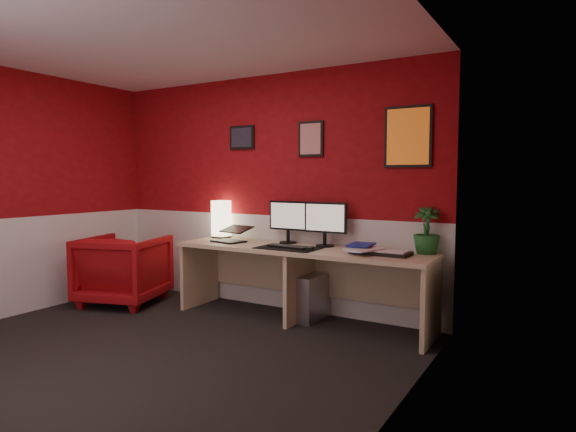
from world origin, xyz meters
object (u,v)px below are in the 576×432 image
(shoji_lamp, at_px, (221,220))
(pc_tower, at_px, (311,297))
(desk, at_px, (300,285))
(monitor_left, at_px, (288,215))
(monitor_right, at_px, (325,217))
(zen_tray, at_px, (390,253))
(armchair, at_px, (124,269))
(laptop, at_px, (229,232))
(potted_plant, at_px, (427,230))

(shoji_lamp, relative_size, pc_tower, 0.89)
(desk, xyz_separation_m, shoji_lamp, (-1.14, 0.23, 0.56))
(monitor_left, relative_size, monitor_right, 1.00)
(zen_tray, distance_m, pc_tower, 0.99)
(shoji_lamp, bearing_deg, monitor_right, -1.80)
(monitor_left, relative_size, armchair, 0.69)
(desk, height_order, laptop, laptop)
(shoji_lamp, relative_size, potted_plant, 0.95)
(monitor_right, bearing_deg, monitor_left, 175.52)
(laptop, height_order, pc_tower, laptop)
(desk, distance_m, pc_tower, 0.19)
(monitor_left, bearing_deg, monitor_right, -4.48)
(zen_tray, relative_size, potted_plant, 0.83)
(armchair, bearing_deg, pc_tower, 176.28)
(zen_tray, relative_size, armchair, 0.42)
(potted_plant, bearing_deg, zen_tray, -136.78)
(shoji_lamp, distance_m, armchair, 1.22)
(monitor_left, xyz_separation_m, monitor_right, (0.44, -0.03, 0.00))
(shoji_lamp, xyz_separation_m, pc_tower, (1.21, -0.11, -0.70))
(desk, distance_m, shoji_lamp, 1.29)
(shoji_lamp, xyz_separation_m, armchair, (-0.90, -0.62, -0.55))
(shoji_lamp, relative_size, monitor_left, 0.69)
(shoji_lamp, relative_size, monitor_right, 0.69)
(pc_tower, xyz_separation_m, armchair, (-2.10, -0.50, 0.16))
(monitor_right, xyz_separation_m, armchair, (-2.21, -0.58, -0.64))
(shoji_lamp, height_order, zen_tray, shoji_lamp)
(zen_tray, bearing_deg, pc_tower, 171.99)
(zen_tray, xyz_separation_m, potted_plant, (0.25, 0.24, 0.20))
(shoji_lamp, xyz_separation_m, monitor_left, (0.88, -0.01, 0.09))
(laptop, relative_size, monitor_right, 0.57)
(laptop, xyz_separation_m, zen_tray, (1.75, 0.02, -0.09))
(monitor_left, xyz_separation_m, pc_tower, (0.33, -0.11, -0.80))
(laptop, bearing_deg, monitor_left, 34.18)
(zen_tray, bearing_deg, shoji_lamp, 173.52)
(pc_tower, height_order, armchair, armchair)
(potted_plant, bearing_deg, monitor_left, -179.43)
(desk, height_order, armchair, armchair)
(zen_tray, bearing_deg, monitor_left, 169.06)
(zen_tray, relative_size, pc_tower, 0.78)
(monitor_right, bearing_deg, laptop, -168.14)
(desk, relative_size, monitor_right, 4.48)
(monitor_left, xyz_separation_m, potted_plant, (1.42, 0.01, -0.08))
(potted_plant, height_order, pc_tower, potted_plant)
(monitor_right, bearing_deg, shoji_lamp, 178.20)
(shoji_lamp, height_order, potted_plant, potted_plant)
(monitor_right, bearing_deg, zen_tray, -14.70)
(pc_tower, bearing_deg, armchair, -165.17)
(laptop, height_order, monitor_left, monitor_left)
(pc_tower, relative_size, armchair, 0.53)
(monitor_left, relative_size, pc_tower, 1.29)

